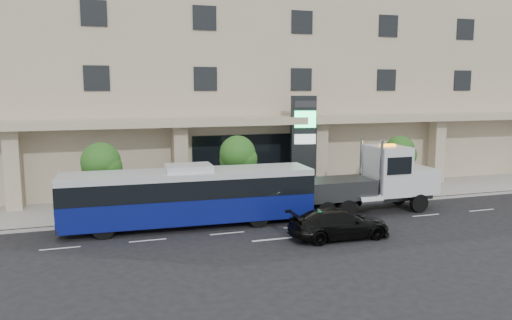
{
  "coord_description": "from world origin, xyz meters",
  "views": [
    {
      "loc": [
        -10.17,
        -25.5,
        7.32
      ],
      "look_at": [
        -1.33,
        2.0,
        3.2
      ],
      "focal_mm": 35.0,
      "sensor_mm": 36.0,
      "label": 1
    }
  ],
  "objects_px": {
    "black_sedan": "(339,223)",
    "signage_pylon": "(303,145)",
    "city_bus": "(189,195)",
    "tow_truck": "(374,182)"
  },
  "relations": [
    {
      "from": "city_bus",
      "to": "tow_truck",
      "type": "xyz_separation_m",
      "value": [
        11.15,
        -0.11,
        0.12
      ]
    },
    {
      "from": "black_sedan",
      "to": "signage_pylon",
      "type": "height_order",
      "value": "signage_pylon"
    },
    {
      "from": "signage_pylon",
      "to": "black_sedan",
      "type": "bearing_deg",
      "value": -91.16
    },
    {
      "from": "tow_truck",
      "to": "black_sedan",
      "type": "height_order",
      "value": "tow_truck"
    },
    {
      "from": "tow_truck",
      "to": "black_sedan",
      "type": "xyz_separation_m",
      "value": [
        -4.48,
        -4.26,
        -1.09
      ]
    },
    {
      "from": "black_sedan",
      "to": "signage_pylon",
      "type": "xyz_separation_m",
      "value": [
        2.21,
        9.75,
        2.82
      ]
    },
    {
      "from": "signage_pylon",
      "to": "tow_truck",
      "type": "bearing_deg",
      "value": -55.91
    },
    {
      "from": "city_bus",
      "to": "tow_truck",
      "type": "relative_size",
      "value": 1.37
    },
    {
      "from": "tow_truck",
      "to": "black_sedan",
      "type": "distance_m",
      "value": 6.28
    },
    {
      "from": "city_bus",
      "to": "signage_pylon",
      "type": "bearing_deg",
      "value": 33.2
    }
  ]
}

